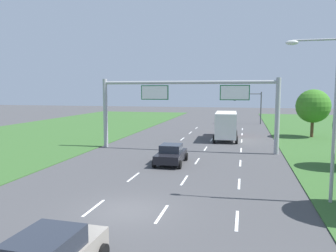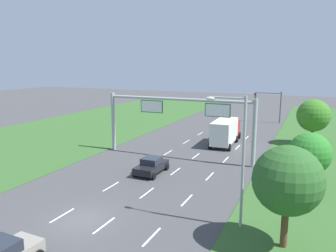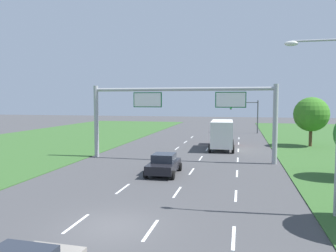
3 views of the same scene
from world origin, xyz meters
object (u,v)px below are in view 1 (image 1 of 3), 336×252
Objects in this scene: box_truck at (226,125)px; roadside_tree_far at (313,106)px; car_lead_silver at (171,154)px; street_lamp at (327,105)px; sign_gantry at (188,100)px; traffic_light_mast at (250,102)px.

roadside_tree_far is at bearing 18.09° from box_truck.
box_truck is 11.22m from roadside_tree_far.
car_lead_silver is 12.79m from street_lamp.
sign_gantry reaches higher than box_truck.
street_lamp is (9.42, -13.16, 0.20)m from sign_gantry.
traffic_light_mast is at bearing 77.37° from sign_gantry.
car_lead_silver is at bearing -105.82° from box_truck.
sign_gantry is 3.08× the size of traffic_light_mast.
sign_gantry reaches higher than car_lead_silver.
sign_gantry is (-3.25, -8.45, 3.10)m from box_truck.
sign_gantry is at bearing -102.63° from traffic_light_mast.
traffic_light_mast is at bearing 94.49° from street_lamp.
roadside_tree_far reaches higher than box_truck.
sign_gantry is (0.28, 6.03, 4.10)m from car_lead_silver.
traffic_light_mast is 41.03m from street_lamp.
roadside_tree_far reaches higher than car_lead_silver.
street_lamp reaches higher than car_lead_silver.
street_lamp is (9.70, -7.13, 4.31)m from car_lead_silver.
box_truck is at bearing 105.94° from street_lamp.
street_lamp is at bearing -99.32° from roadside_tree_far.
street_lamp is 25.78m from roadside_tree_far.
traffic_light_mast is (6.49, 33.76, 3.09)m from car_lead_silver.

